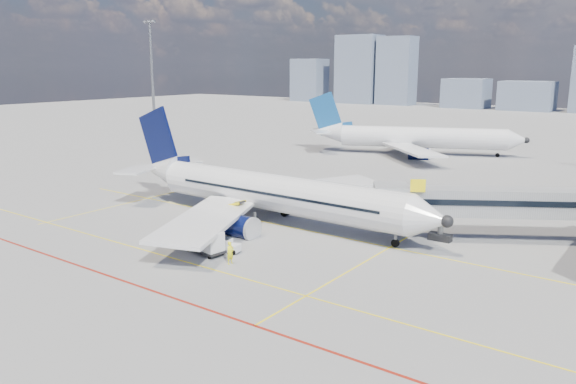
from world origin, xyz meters
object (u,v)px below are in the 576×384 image
(belt_loader, at_px, (212,215))
(cargo_dolly, at_px, (205,241))
(baggage_tug, at_px, (229,245))
(ramp_worker, at_px, (230,253))
(second_aircraft, at_px, (413,137))
(main_aircraft, at_px, (265,192))

(belt_loader, bearing_deg, cargo_dolly, -55.18)
(baggage_tug, distance_m, ramp_worker, 3.16)
(second_aircraft, distance_m, baggage_tug, 65.06)
(belt_loader, bearing_deg, baggage_tug, -43.90)
(second_aircraft, height_order, baggage_tug, second_aircraft)
(second_aircraft, distance_m, ramp_worker, 67.63)
(cargo_dolly, distance_m, ramp_worker, 3.82)
(main_aircraft, relative_size, ramp_worker, 20.89)
(second_aircraft, distance_m, belt_loader, 57.53)
(main_aircraft, height_order, second_aircraft, main_aircraft)
(main_aircraft, height_order, baggage_tug, main_aircraft)
(ramp_worker, bearing_deg, baggage_tug, 49.98)
(belt_loader, bearing_deg, main_aircraft, 34.57)
(baggage_tug, distance_m, cargo_dolly, 2.19)
(main_aircraft, distance_m, second_aircraft, 54.10)
(second_aircraft, height_order, cargo_dolly, second_aircraft)
(cargo_dolly, bearing_deg, second_aircraft, 105.40)
(main_aircraft, distance_m, belt_loader, 6.31)
(baggage_tug, relative_size, belt_loader, 0.30)
(cargo_dolly, distance_m, belt_loader, 10.72)
(main_aircraft, height_order, cargo_dolly, main_aircraft)
(baggage_tug, xyz_separation_m, cargo_dolly, (-1.54, -1.45, 0.56))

